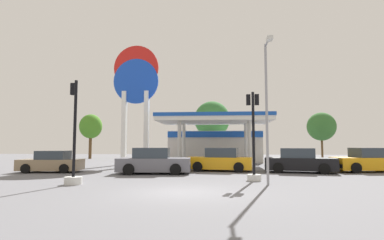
{
  "coord_description": "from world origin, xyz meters",
  "views": [
    {
      "loc": [
        1.38,
        -11.94,
        1.85
      ],
      "look_at": [
        -0.62,
        11.02,
        3.71
      ],
      "focal_mm": 28.4,
      "sensor_mm": 36.0,
      "label": 1
    }
  ],
  "objects_px": {
    "car_1": "(299,161)",
    "car_3": "(368,161)",
    "car_0": "(154,162)",
    "tree_0": "(91,127)",
    "car_4": "(220,160)",
    "traffic_signal_1": "(254,149)",
    "tree_2": "(321,127)",
    "traffic_signal_0": "(74,158)",
    "tree_1": "(212,119)",
    "car_2": "(51,162)",
    "station_pole_sign": "(136,89)",
    "corner_streetlamp": "(267,98)"
  },
  "relations": [
    {
      "from": "car_0",
      "to": "corner_streetlamp",
      "type": "height_order",
      "value": "corner_streetlamp"
    },
    {
      "from": "car_0",
      "to": "car_1",
      "type": "xyz_separation_m",
      "value": [
        9.49,
        1.67,
        -0.02
      ]
    },
    {
      "from": "traffic_signal_0",
      "to": "tree_1",
      "type": "height_order",
      "value": "tree_1"
    },
    {
      "from": "car_4",
      "to": "traffic_signal_1",
      "type": "relative_size",
      "value": 1.03
    },
    {
      "from": "traffic_signal_0",
      "to": "corner_streetlamp",
      "type": "height_order",
      "value": "corner_streetlamp"
    },
    {
      "from": "car_2",
      "to": "car_4",
      "type": "bearing_deg",
      "value": 9.88
    },
    {
      "from": "car_0",
      "to": "tree_1",
      "type": "bearing_deg",
      "value": 80.48
    },
    {
      "from": "car_0",
      "to": "car_4",
      "type": "relative_size",
      "value": 1.0
    },
    {
      "from": "station_pole_sign",
      "to": "tree_0",
      "type": "distance_m",
      "value": 14.56
    },
    {
      "from": "car_4",
      "to": "corner_streetlamp",
      "type": "relative_size",
      "value": 0.72
    },
    {
      "from": "car_0",
      "to": "traffic_signal_0",
      "type": "bearing_deg",
      "value": -115.72
    },
    {
      "from": "car_2",
      "to": "traffic_signal_1",
      "type": "distance_m",
      "value": 13.52
    },
    {
      "from": "car_1",
      "to": "car_3",
      "type": "height_order",
      "value": "car_3"
    },
    {
      "from": "car_0",
      "to": "car_2",
      "type": "height_order",
      "value": "car_0"
    },
    {
      "from": "station_pole_sign",
      "to": "tree_1",
      "type": "relative_size",
      "value": 1.5
    },
    {
      "from": "car_4",
      "to": "tree_2",
      "type": "distance_m",
      "value": 23.18
    },
    {
      "from": "tree_2",
      "to": "traffic_signal_1",
      "type": "bearing_deg",
      "value": -115.15
    },
    {
      "from": "car_3",
      "to": "tree_0",
      "type": "relative_size",
      "value": 0.82
    },
    {
      "from": "car_1",
      "to": "tree_0",
      "type": "bearing_deg",
      "value": 141.45
    },
    {
      "from": "tree_0",
      "to": "tree_2",
      "type": "bearing_deg",
      "value": 3.58
    },
    {
      "from": "car_1",
      "to": "tree_0",
      "type": "xyz_separation_m",
      "value": [
        -22.07,
        17.59,
        3.46
      ]
    },
    {
      "from": "traffic_signal_1",
      "to": "tree_2",
      "type": "distance_m",
      "value": 27.06
    },
    {
      "from": "tree_1",
      "to": "tree_0",
      "type": "bearing_deg",
      "value": -178.16
    },
    {
      "from": "car_2",
      "to": "station_pole_sign",
      "type": "bearing_deg",
      "value": 65.78
    },
    {
      "from": "car_2",
      "to": "tree_2",
      "type": "distance_m",
      "value": 32.25
    },
    {
      "from": "car_4",
      "to": "tree_0",
      "type": "relative_size",
      "value": 0.81
    },
    {
      "from": "car_0",
      "to": "corner_streetlamp",
      "type": "bearing_deg",
      "value": -38.62
    },
    {
      "from": "tree_1",
      "to": "tree_2",
      "type": "bearing_deg",
      "value": 5.54
    },
    {
      "from": "car_1",
      "to": "traffic_signal_0",
      "type": "height_order",
      "value": "traffic_signal_0"
    },
    {
      "from": "car_0",
      "to": "car_4",
      "type": "bearing_deg",
      "value": 29.05
    },
    {
      "from": "car_1",
      "to": "corner_streetlamp",
      "type": "xyz_separation_m",
      "value": [
        -3.11,
        -6.76,
        3.27
      ]
    },
    {
      "from": "car_4",
      "to": "tree_1",
      "type": "height_order",
      "value": "tree_1"
    },
    {
      "from": "traffic_signal_1",
      "to": "car_3",
      "type": "bearing_deg",
      "value": 34.5
    },
    {
      "from": "tree_0",
      "to": "traffic_signal_1",
      "type": "bearing_deg",
      "value": -50.57
    },
    {
      "from": "car_1",
      "to": "tree_1",
      "type": "height_order",
      "value": "tree_1"
    },
    {
      "from": "station_pole_sign",
      "to": "car_0",
      "type": "xyz_separation_m",
      "value": [
        3.53,
        -8.21,
        -6.28
      ]
    },
    {
      "from": "car_0",
      "to": "tree_0",
      "type": "bearing_deg",
      "value": 123.17
    },
    {
      "from": "car_2",
      "to": "corner_streetlamp",
      "type": "xyz_separation_m",
      "value": [
        13.43,
        -5.47,
        3.35
      ]
    },
    {
      "from": "car_4",
      "to": "traffic_signal_0",
      "type": "relative_size",
      "value": 0.97
    },
    {
      "from": "station_pole_sign",
      "to": "car_3",
      "type": "height_order",
      "value": "station_pole_sign"
    },
    {
      "from": "car_3",
      "to": "traffic_signal_0",
      "type": "bearing_deg",
      "value": -154.83
    },
    {
      "from": "station_pole_sign",
      "to": "tree_2",
      "type": "distance_m",
      "value": 24.75
    },
    {
      "from": "car_2",
      "to": "car_4",
      "type": "height_order",
      "value": "car_4"
    },
    {
      "from": "traffic_signal_1",
      "to": "corner_streetlamp",
      "type": "relative_size",
      "value": 0.69
    },
    {
      "from": "car_0",
      "to": "traffic_signal_0",
      "type": "distance_m",
      "value": 6.09
    },
    {
      "from": "traffic_signal_0",
      "to": "tree_1",
      "type": "xyz_separation_m",
      "value": [
        5.95,
        25.24,
        3.87
      ]
    },
    {
      "from": "car_1",
      "to": "tree_0",
      "type": "relative_size",
      "value": 0.82
    },
    {
      "from": "station_pole_sign",
      "to": "traffic_signal_1",
      "type": "xyz_separation_m",
      "value": [
        9.46,
        -11.47,
        -5.39
      ]
    },
    {
      "from": "station_pole_sign",
      "to": "tree_1",
      "type": "xyz_separation_m",
      "value": [
        6.85,
        11.56,
        -1.94
      ]
    },
    {
      "from": "corner_streetlamp",
      "to": "car_1",
      "type": "bearing_deg",
      "value": 65.26
    }
  ]
}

